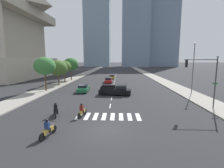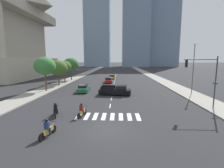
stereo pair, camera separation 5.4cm
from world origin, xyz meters
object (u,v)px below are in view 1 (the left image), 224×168
at_px(motorcycle_trailing, 82,111).
at_px(traffic_signal_near, 205,73).
at_px(pickup_truck, 117,90).
at_px(street_lamp_east, 193,65).
at_px(sedan_red_2, 108,80).
at_px(street_tree_fourth, 71,64).
at_px(street_tree_nearest, 45,66).
at_px(motorcycle_lead, 48,130).
at_px(motorcycle_third, 56,111).
at_px(sedan_green_0, 83,88).
at_px(street_tree_third, 64,67).
at_px(sedan_gold_1, 112,77).
at_px(street_tree_second, 58,68).

bearing_deg(motorcycle_trailing, traffic_signal_near, -64.65).
xyz_separation_m(pickup_truck, street_lamp_east, (13.05, 1.01, 4.23)).
bearing_deg(sedan_red_2, street_tree_fourth, 66.31).
height_order(street_tree_nearest, street_tree_fourth, street_tree_fourth).
distance_m(motorcycle_lead, motorcycle_trailing, 4.89).
xyz_separation_m(motorcycle_third, pickup_truck, (6.35, 10.83, 0.23)).
height_order(sedan_red_2, street_tree_fourth, street_tree_fourth).
distance_m(sedan_green_0, street_lamp_east, 19.92).
bearing_deg(street_lamp_east, street_tree_third, 154.65).
bearing_deg(pickup_truck, motorcycle_trailing, -102.48).
bearing_deg(street_tree_third, sedan_gold_1, 43.23).
bearing_deg(street_tree_nearest, street_tree_second, 90.00).
distance_m(motorcycle_trailing, sedan_red_2, 25.99).
bearing_deg(traffic_signal_near, motorcycle_trailing, 13.15).
bearing_deg(traffic_signal_near, street_lamp_east, -106.32).
bearing_deg(street_tree_second, street_lamp_east, -17.59).
relative_size(street_lamp_east, street_tree_nearest, 1.35).
bearing_deg(street_lamp_east, street_tree_fourth, 145.25).
distance_m(motorcycle_trailing, street_tree_fourth, 32.19).
height_order(sedan_gold_1, street_tree_fourth, street_tree_fourth).
bearing_deg(motorcycle_third, motorcycle_lead, 177.03).
distance_m(sedan_gold_1, street_lamp_east, 28.17).
distance_m(motorcycle_third, street_lamp_east, 23.16).
bearing_deg(sedan_green_0, traffic_signal_near, -124.95).
bearing_deg(sedan_red_2, traffic_signal_near, -152.75).
bearing_deg(sedan_green_0, sedan_red_2, -21.10).
height_order(motorcycle_lead, motorcycle_trailing, same).
bearing_deg(sedan_red_2, motorcycle_lead, 172.51).
relative_size(traffic_signal_near, street_lamp_east, 0.73).
bearing_deg(street_tree_third, motorcycle_trailing, -67.94).
distance_m(motorcycle_third, sedan_red_2, 26.15).
bearing_deg(motorcycle_lead, motorcycle_trailing, -7.65).
bearing_deg(traffic_signal_near, sedan_red_2, -60.53).
bearing_deg(sedan_green_0, street_tree_second, 43.94).
bearing_deg(street_tree_second, street_tree_fourth, 90.00).
bearing_deg(motorcycle_lead, sedan_red_2, 6.51).
relative_size(sedan_green_0, traffic_signal_near, 0.78).
distance_m(pickup_truck, street_tree_third, 19.40).
xyz_separation_m(sedan_green_0, street_tree_third, (-7.15, 10.81, 3.64)).
relative_size(street_tree_second, street_tree_fourth, 0.90).
relative_size(pickup_truck, street_tree_fourth, 0.87).
relative_size(sedan_red_2, street_lamp_east, 0.57).
distance_m(motorcycle_trailing, street_lamp_east, 20.91).
relative_size(pickup_truck, street_tree_third, 1.00).
relative_size(sedan_red_2, street_tree_nearest, 0.77).
bearing_deg(pickup_truck, sedan_gold_1, 99.30).
height_order(street_lamp_east, street_tree_third, street_lamp_east).
xyz_separation_m(pickup_truck, sedan_green_0, (-6.30, 2.75, -0.20)).
bearing_deg(motorcycle_lead, sedan_gold_1, 6.91).
relative_size(motorcycle_third, street_tree_third, 0.37).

